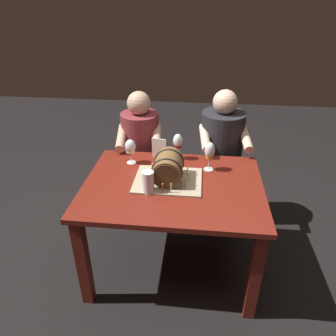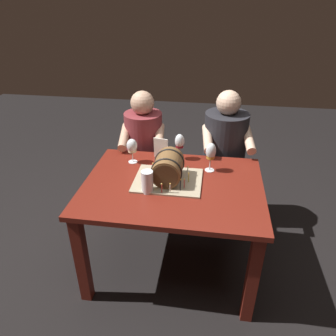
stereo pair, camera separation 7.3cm
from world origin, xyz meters
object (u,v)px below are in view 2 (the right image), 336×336
barrel_cake (168,169)px  person_seated_left (145,161)px  beer_pint (147,182)px  wine_glass_white (132,147)px  person_seated_right (223,163)px  wine_glass_red (179,142)px  menu_card (161,148)px  dining_table (173,198)px  wine_glass_amber (211,152)px

barrel_cake → person_seated_left: bearing=115.6°
beer_pint → person_seated_left: bearing=104.1°
wine_glass_white → person_seated_right: size_ratio=0.16×
wine_glass_white → wine_glass_red: bearing=17.6°
menu_card → dining_table: bearing=-57.6°
beer_pint → menu_card: (0.01, 0.47, 0.01)m
wine_glass_red → wine_glass_amber: 0.28m
wine_glass_red → beer_pint: bearing=-106.6°
dining_table → wine_glass_white: (-0.33, 0.26, 0.24)m
wine_glass_white → person_seated_left: 0.53m
wine_glass_amber → person_seated_left: 0.81m
wine_glass_amber → beer_pint: wine_glass_amber is taller
dining_table → beer_pint: 0.26m
dining_table → menu_card: size_ratio=7.35×
wine_glass_red → beer_pint: size_ratio=1.35×
dining_table → person_seated_left: size_ratio=1.03×
beer_pint → person_seated_left: 0.85m
person_seated_right → menu_card: bearing=-147.0°
wine_glass_amber → beer_pint: size_ratio=1.42×
wine_glass_amber → person_seated_right: (0.11, 0.45, -0.31)m
barrel_cake → person_seated_right: (0.38, 0.64, -0.26)m
wine_glass_red → menu_card: (-0.14, -0.01, -0.06)m
wine_glass_white → wine_glass_red: 0.35m
wine_glass_red → wine_glass_white: bearing=-162.4°
menu_card → person_seated_right: bearing=44.0°
dining_table → wine_glass_amber: wine_glass_amber is taller
person_seated_left → menu_card: bearing=-57.1°
wine_glass_amber → person_seated_left: size_ratio=0.19×
menu_card → person_seated_left: size_ratio=0.14×
menu_card → person_seated_right: person_seated_right is taller
dining_table → barrel_cake: 0.21m
barrel_cake → beer_pint: size_ratio=3.01×
barrel_cake → wine_glass_white: 0.38m
barrel_cake → person_seated_right: bearing=59.3°
wine_glass_amber → wine_glass_red: bearing=148.1°
wine_glass_white → wine_glass_red: wine_glass_red is taller
dining_table → wine_glass_white: bearing=142.3°
barrel_cake → person_seated_left: size_ratio=0.39×
person_seated_right → dining_table: bearing=-117.1°
beer_pint → wine_glass_white: bearing=116.8°
person_seated_left → person_seated_right: (0.68, 0.00, 0.04)m
beer_pint → dining_table: bearing=38.5°
wine_glass_white → person_seated_right: bearing=31.2°
barrel_cake → wine_glass_amber: size_ratio=2.11×
beer_pint → person_seated_right: person_seated_right is taller
wine_glass_white → beer_pint: bearing=-63.2°
wine_glass_white → beer_pint: 0.42m
menu_card → person_seated_left: bearing=133.9°
wine_glass_white → person_seated_right: person_seated_right is taller
wine_glass_red → person_seated_right: (0.34, 0.30, -0.31)m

